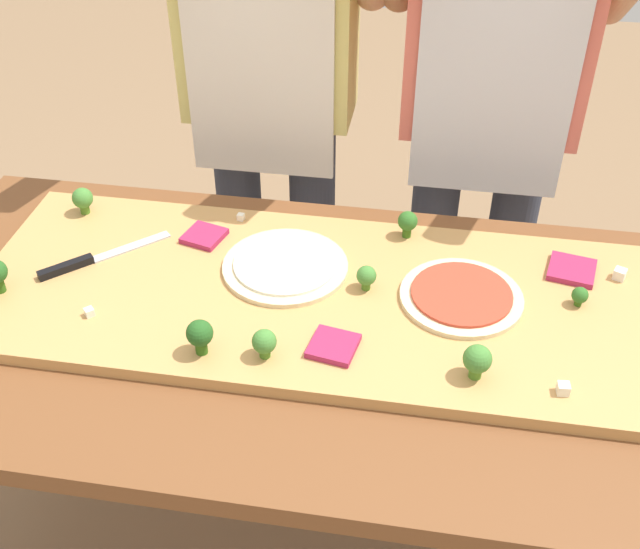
% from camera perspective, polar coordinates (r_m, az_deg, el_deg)
% --- Properties ---
extents(prep_table, '(1.64, 0.82, 0.80)m').
position_cam_1_polar(prep_table, '(1.54, -0.57, -6.59)').
color(prep_table, brown).
rests_on(prep_table, ground).
extents(cutting_board, '(1.35, 0.51, 0.02)m').
position_cam_1_polar(cutting_board, '(1.50, 0.45, -1.74)').
color(cutting_board, tan).
rests_on(cutting_board, prep_table).
extents(chefs_knife, '(0.21, 0.20, 0.02)m').
position_cam_1_polar(chefs_knife, '(1.63, -16.53, 0.97)').
color(chefs_knife, '#B7BABF').
rests_on(chefs_knife, cutting_board).
extents(pizza_whole_tomato_red, '(0.23, 0.23, 0.02)m').
position_cam_1_polar(pizza_whole_tomato_red, '(1.50, 10.22, -1.55)').
color(pizza_whole_tomato_red, beige).
rests_on(pizza_whole_tomato_red, cutting_board).
extents(pizza_whole_white_garlic, '(0.25, 0.25, 0.02)m').
position_cam_1_polar(pizza_whole_white_garlic, '(1.55, -2.54, 0.66)').
color(pizza_whole_white_garlic, beige).
rests_on(pizza_whole_white_garlic, cutting_board).
extents(pizza_slice_far_left, '(0.09, 0.09, 0.01)m').
position_cam_1_polar(pizza_slice_far_left, '(1.65, -8.40, 2.79)').
color(pizza_slice_far_left, '#9E234C').
rests_on(pizza_slice_far_left, cutting_board).
extents(pizza_slice_center, '(0.09, 0.09, 0.01)m').
position_cam_1_polar(pizza_slice_center, '(1.38, 0.97, -5.20)').
color(pizza_slice_center, '#9E234C').
rests_on(pizza_slice_center, cutting_board).
extents(pizza_slice_far_right, '(0.10, 0.10, 0.01)m').
position_cam_1_polar(pizza_slice_far_right, '(1.62, 17.79, 0.33)').
color(pizza_slice_far_right, '#9E234C').
rests_on(pizza_slice_far_right, cutting_board).
extents(broccoli_floret_back_right, '(0.05, 0.05, 0.06)m').
position_cam_1_polar(broccoli_floret_back_right, '(1.33, 11.34, -6.09)').
color(broccoli_floret_back_right, '#487A23').
rests_on(broccoli_floret_back_right, cutting_board).
extents(broccoli_floret_back_left, '(0.04, 0.04, 0.06)m').
position_cam_1_polar(broccoli_floret_back_left, '(1.77, -16.83, 5.26)').
color(broccoli_floret_back_left, '#487A23').
rests_on(broccoli_floret_back_left, cutting_board).
extents(broccoli_floret_front_left, '(0.04, 0.04, 0.05)m').
position_cam_1_polar(broccoli_floret_front_left, '(1.49, 3.39, -0.13)').
color(broccoli_floret_front_left, '#487A23').
rests_on(broccoli_floret_front_left, cutting_board).
extents(broccoli_floret_center_right, '(0.03, 0.03, 0.04)m').
position_cam_1_polar(broccoli_floret_center_right, '(1.53, 18.33, -1.46)').
color(broccoli_floret_center_right, '#366618').
rests_on(broccoli_floret_center_right, cutting_board).
extents(broccoli_floret_front_right, '(0.04, 0.04, 0.06)m').
position_cam_1_polar(broccoli_floret_front_right, '(1.35, -4.06, -4.92)').
color(broccoli_floret_front_right, '#487A23').
rests_on(broccoli_floret_front_right, cutting_board).
extents(broccoli_floret_front_mid, '(0.04, 0.04, 0.06)m').
position_cam_1_polar(broccoli_floret_front_mid, '(1.63, 6.37, 3.80)').
color(broccoli_floret_front_mid, '#366618').
rests_on(broccoli_floret_front_mid, cutting_board).
extents(broccoli_floret_back_mid, '(0.05, 0.05, 0.07)m').
position_cam_1_polar(broccoli_floret_back_mid, '(1.36, -8.71, -4.32)').
color(broccoli_floret_back_mid, '#2C5915').
rests_on(broccoli_floret_back_mid, cutting_board).
extents(cheese_crumble_a, '(0.02, 0.02, 0.02)m').
position_cam_1_polar(cheese_crumble_a, '(1.36, 17.23, -7.92)').
color(cheese_crumble_a, white).
rests_on(cheese_crumble_a, cutting_board).
extents(cheese_crumble_b, '(0.03, 0.03, 0.02)m').
position_cam_1_polar(cheese_crumble_b, '(1.63, 20.91, 0.03)').
color(cheese_crumble_b, white).
rests_on(cheese_crumble_b, cutting_board).
extents(cheese_crumble_c, '(0.02, 0.02, 0.02)m').
position_cam_1_polar(cheese_crumble_c, '(1.50, -16.39, -2.64)').
color(cheese_crumble_c, white).
rests_on(cheese_crumble_c, cutting_board).
extents(cheese_crumble_d, '(0.02, 0.02, 0.01)m').
position_cam_1_polar(cheese_crumble_d, '(1.70, -5.76, 4.17)').
color(cheese_crumble_d, white).
rests_on(cheese_crumble_d, cutting_board).
extents(cook_left, '(0.54, 0.39, 1.67)m').
position_cam_1_polar(cook_left, '(1.93, -3.70, 14.26)').
color(cook_left, '#333847').
rests_on(cook_left, ground).
extents(cook_right, '(0.54, 0.39, 1.67)m').
position_cam_1_polar(cook_right, '(1.89, 12.35, 12.93)').
color(cook_right, '#333847').
rests_on(cook_right, ground).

